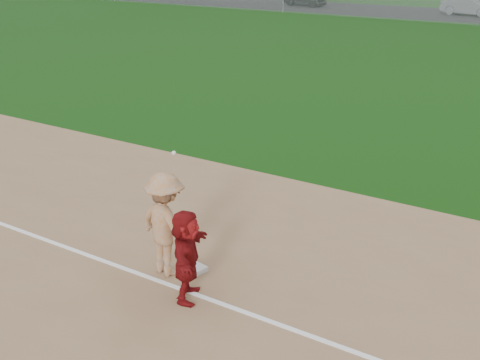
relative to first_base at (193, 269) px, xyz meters
The scene contains 6 objects.
ground 0.19m from the first_base, 98.25° to the left, with size 160.00×160.00×0.00m, color #103B0B.
foul_line 0.63m from the first_base, 92.34° to the right, with size 60.00×0.10×0.01m, color white.
first_base is the anchor object (origin of this frame).
base_runner 1.19m from the first_base, 59.28° to the right, with size 1.54×0.49×1.66m, color maroon.
car_mid 46.57m from the first_base, 96.89° to the left, with size 1.63×4.67×1.54m, color slate.
first_base_play 1.05m from the first_base, 143.76° to the right, with size 1.40×0.98×2.33m.
Camera 1 is at (6.06, -8.03, 5.79)m, focal length 45.00 mm.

